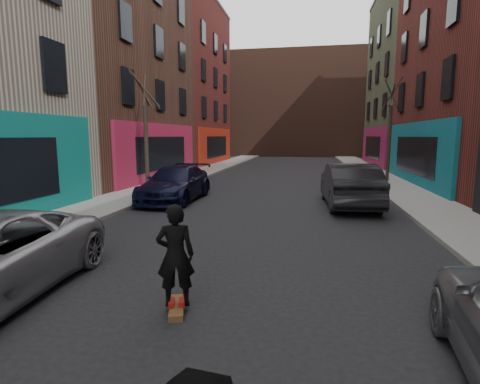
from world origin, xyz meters
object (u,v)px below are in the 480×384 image
at_px(parked_right_end, 349,185).
at_px(tree_left_far, 146,123).
at_px(skateboarder, 175,255).
at_px(tree_right_far, 390,122).
at_px(parked_left_end, 175,183).
at_px(skateboard, 177,308).

bearing_deg(parked_right_end, tree_left_far, -16.02).
relative_size(tree_left_far, skateboarder, 4.00).
distance_m(tree_right_far, skateboarder, 19.26).
bearing_deg(skateboarder, parked_left_end, -87.29).
bearing_deg(parked_right_end, skateboard, 66.65).
xyz_separation_m(tree_left_far, skateboard, (5.81, -11.90, -3.33)).
xyz_separation_m(parked_left_end, skateboarder, (3.58, -9.77, 0.17)).
height_order(tree_left_far, tree_right_far, tree_right_far).
distance_m(tree_right_far, parked_right_end, 9.09).
height_order(parked_right_end, skateboard, parked_right_end).
bearing_deg(skateboard, skateboarder, 0.00).
xyz_separation_m(parked_left_end, parked_right_end, (7.17, -0.02, 0.11)).
height_order(tree_left_far, parked_left_end, tree_left_far).
xyz_separation_m(tree_left_far, parked_left_end, (2.23, -2.13, -2.64)).
bearing_deg(skateboard, tree_right_far, 52.37).
distance_m(tree_left_far, skateboard, 13.65).
bearing_deg(parked_left_end, tree_left_far, 136.34).
distance_m(parked_left_end, skateboarder, 10.40).
xyz_separation_m(tree_right_far, skateboard, (-6.59, -17.90, -3.48)).
bearing_deg(skateboarder, skateboard, 180.00).
relative_size(parked_right_end, skateboard, 6.46).
bearing_deg(tree_right_far, skateboard, -110.22).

